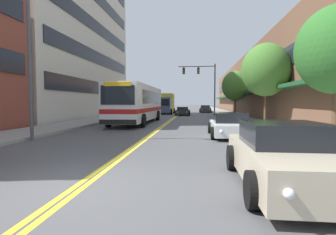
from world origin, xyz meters
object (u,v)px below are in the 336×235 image
(car_white_parked_right_far, at_px, (230,125))
(car_charcoal_moving_lead, at_px, (183,111))
(city_bus, at_px, (138,102))
(street_tree_right_far, at_px, (235,86))
(street_tree_right_mid, at_px, (266,70))
(car_champagne_parked_right_foreground, at_px, (285,157))
(car_black_parked_left_mid, at_px, (144,112))
(traffic_signal_mast, at_px, (203,79))
(car_dark_grey_parked_right_mid, at_px, (205,109))
(street_lamp_left_near, at_px, (34,35))
(box_truck, at_px, (166,103))

(car_white_parked_right_far, distance_m, car_charcoal_moving_lead, 23.09)
(city_bus, height_order, street_tree_right_far, street_tree_right_far)
(street_tree_right_mid, bearing_deg, car_champagne_parked_right_foreground, -102.64)
(street_tree_right_far, bearing_deg, car_white_parked_right_far, -99.27)
(car_black_parked_left_mid, distance_m, car_white_parked_right_far, 22.18)
(traffic_signal_mast, height_order, street_tree_right_mid, traffic_signal_mast)
(city_bus, bearing_deg, car_dark_grey_parked_right_mid, 75.03)
(street_lamp_left_near, bearing_deg, car_white_parked_right_far, 15.54)
(car_dark_grey_parked_right_mid, xyz_separation_m, car_charcoal_moving_lead, (-3.56, -11.29, -0.05))
(traffic_signal_mast, relative_size, street_tree_right_mid, 1.22)
(car_champagne_parked_right_foreground, height_order, car_charcoal_moving_lead, car_champagne_parked_right_foreground)
(box_truck, xyz_separation_m, street_tree_right_mid, (9.92, -22.25, 2.55))
(box_truck, relative_size, street_lamp_left_near, 0.84)
(city_bus, distance_m, street_lamp_left_near, 11.82)
(traffic_signal_mast, xyz_separation_m, street_tree_right_mid, (4.06, -17.91, -0.94))
(car_white_parked_right_far, xyz_separation_m, traffic_signal_mast, (-0.83, 23.48, 4.54))
(box_truck, height_order, street_lamp_left_near, street_lamp_left_near)
(city_bus, relative_size, box_truck, 1.71)
(traffic_signal_mast, xyz_separation_m, street_tree_right_far, (3.51, -7.01, -1.42))
(street_tree_right_far, bearing_deg, city_bus, -140.44)
(car_black_parked_left_mid, relative_size, box_truck, 0.67)
(car_black_parked_left_mid, relative_size, car_white_parked_right_far, 1.03)
(street_tree_right_mid, bearing_deg, car_dark_grey_parked_right_mid, 96.66)
(city_bus, relative_size, car_black_parked_left_mid, 2.56)
(traffic_signal_mast, distance_m, street_tree_right_mid, 18.39)
(car_dark_grey_parked_right_mid, distance_m, street_lamp_left_near, 38.11)
(car_dark_grey_parked_right_mid, bearing_deg, box_truck, -136.37)
(car_charcoal_moving_lead, relative_size, street_tree_right_far, 0.85)
(car_champagne_parked_right_foreground, bearing_deg, car_white_parked_right_far, 90.65)
(car_black_parked_left_mid, relative_size, car_dark_grey_parked_right_mid, 1.00)
(city_bus, xyz_separation_m, street_tree_right_far, (9.62, 7.95, 1.89))
(car_charcoal_moving_lead, relative_size, box_truck, 0.63)
(city_bus, relative_size, street_lamp_left_near, 1.44)
(box_truck, relative_size, street_tree_right_far, 1.34)
(city_bus, bearing_deg, car_white_parked_right_far, -50.85)
(traffic_signal_mast, distance_m, street_tree_right_far, 7.97)
(box_truck, bearing_deg, street_tree_right_far, -50.45)
(car_black_parked_left_mid, xyz_separation_m, car_white_parked_right_far, (8.75, -20.38, 0.01))
(box_truck, bearing_deg, street_tree_right_mid, -65.97)
(car_champagne_parked_right_foreground, bearing_deg, street_tree_right_far, 84.06)
(car_white_parked_right_far, height_order, box_truck, box_truck)
(car_charcoal_moving_lead, height_order, street_tree_right_far, street_tree_right_far)
(car_black_parked_left_mid, xyz_separation_m, street_tree_right_far, (11.44, -3.92, 3.13))
(car_black_parked_left_mid, distance_m, traffic_signal_mast, 9.65)
(car_black_parked_left_mid, bearing_deg, city_bus, -81.30)
(car_dark_grey_parked_right_mid, height_order, car_white_parked_right_far, car_dark_grey_parked_right_mid)
(traffic_signal_mast, bearing_deg, street_lamp_left_near, -108.16)
(car_dark_grey_parked_right_mid, height_order, traffic_signal_mast, traffic_signal_mast)
(street_lamp_left_near, distance_m, street_tree_right_mid, 15.06)
(car_dark_grey_parked_right_mid, distance_m, street_tree_right_far, 18.12)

